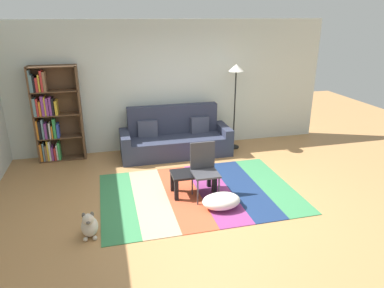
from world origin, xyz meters
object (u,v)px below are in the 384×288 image
object	(u,v)px
folding_chair	(204,166)
coffee_table	(193,176)
bookshelf	(52,117)
tv_remote	(196,173)
couch	(175,139)
pouf	(221,201)
standing_lamp	(236,79)
dog	(89,225)

from	to	relation	value
folding_chair	coffee_table	bearing A→B (deg)	170.17
bookshelf	tv_remote	world-z (taller)	bookshelf
couch	coffee_table	size ratio (longest dim) A/B	3.17
pouf	standing_lamp	xyz separation A→B (m)	(1.10, 2.43, 1.39)
coffee_table	tv_remote	bearing A→B (deg)	-67.80
bookshelf	coffee_table	size ratio (longest dim) A/B	2.64
couch	standing_lamp	size ratio (longest dim) A/B	1.24
bookshelf	tv_remote	distance (m)	3.24
couch	folding_chair	size ratio (longest dim) A/B	2.51
couch	dog	distance (m)	3.13
dog	standing_lamp	distance (m)	4.26
coffee_table	dog	xyz separation A→B (m)	(-1.63, -0.81, -0.15)
tv_remote	standing_lamp	bearing A→B (deg)	25.25
standing_lamp	folding_chair	size ratio (longest dim) A/B	2.02
bookshelf	dog	size ratio (longest dim) A/B	4.74
tv_remote	folding_chair	distance (m)	0.19
bookshelf	standing_lamp	distance (m)	3.77
couch	standing_lamp	xyz separation A→B (m)	(1.32, 0.05, 1.18)
standing_lamp	tv_remote	xyz separation A→B (m)	(-1.36, -1.94, -1.12)
dog	standing_lamp	world-z (taller)	standing_lamp
dog	bookshelf	bearing A→B (deg)	103.39
pouf	dog	bearing A→B (deg)	-172.87
bookshelf	folding_chair	bearing A→B (deg)	-42.04
couch	standing_lamp	distance (m)	1.77
coffee_table	folding_chair	xyz separation A→B (m)	(0.14, -0.13, 0.23)
pouf	standing_lamp	distance (m)	3.01
couch	bookshelf	distance (m)	2.48
bookshelf	dog	xyz separation A→B (m)	(0.69, -2.90, -0.74)
coffee_table	folding_chair	size ratio (longest dim) A/B	0.79
couch	pouf	xyz separation A→B (m)	(0.21, -2.38, -0.21)
pouf	folding_chair	distance (m)	0.62
standing_lamp	folding_chair	distance (m)	2.55
pouf	standing_lamp	world-z (taller)	standing_lamp
couch	dog	size ratio (longest dim) A/B	5.69
folding_chair	bookshelf	bearing A→B (deg)	170.18
pouf	tv_remote	world-z (taller)	tv_remote
dog	tv_remote	bearing A→B (deg)	23.96
tv_remote	folding_chair	bearing A→B (deg)	-55.15
couch	tv_remote	bearing A→B (deg)	-91.40
couch	standing_lamp	bearing A→B (deg)	2.29
coffee_table	tv_remote	size ratio (longest dim) A/B	4.76
standing_lamp	folding_chair	world-z (taller)	standing_lamp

